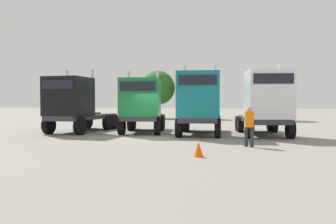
% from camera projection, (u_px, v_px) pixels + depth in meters
% --- Properties ---
extents(ground, '(200.00, 200.00, 0.00)m').
position_uv_depth(ground, '(153.00, 138.00, 18.74)').
color(ground, gray).
extents(semi_truck_black, '(2.79, 6.37, 4.19)m').
position_uv_depth(semi_truck_black, '(74.00, 104.00, 21.93)').
color(semi_truck_black, '#333338').
rests_on(semi_truck_black, ground).
extents(semi_truck_green, '(3.44, 6.01, 4.07)m').
position_uv_depth(semi_truck_green, '(142.00, 105.00, 21.57)').
color(semi_truck_green, '#333338').
rests_on(semi_truck_green, ground).
extents(semi_truck_teal, '(2.98, 6.27, 4.34)m').
position_uv_depth(semi_truck_teal, '(199.00, 103.00, 20.06)').
color(semi_truck_teal, '#333338').
rests_on(semi_truck_teal, ground).
extents(semi_truck_white, '(3.37, 6.49, 4.38)m').
position_uv_depth(semi_truck_white, '(266.00, 103.00, 19.59)').
color(semi_truck_white, '#333338').
rests_on(semi_truck_white, ground).
extents(visitor_in_hivis, '(0.54, 0.54, 1.83)m').
position_uv_depth(visitor_in_hivis, '(249.00, 123.00, 14.98)').
color(visitor_in_hivis, '#2C2C2C').
rests_on(visitor_in_hivis, ground).
extents(traffic_cone_mid, '(0.36, 0.36, 0.55)m').
position_uv_depth(traffic_cone_mid, '(199.00, 149.00, 12.20)').
color(traffic_cone_mid, '#F2590C').
rests_on(traffic_cone_mid, ground).
extents(oak_far_left, '(4.34, 4.34, 6.05)m').
position_uv_depth(oak_far_left, '(158.00, 88.00, 42.57)').
color(oak_far_left, '#4C3823').
rests_on(oak_far_left, ground).
extents(oak_far_centre, '(3.74, 3.74, 5.63)m').
position_uv_depth(oak_far_centre, '(191.00, 88.00, 41.50)').
color(oak_far_centre, '#4C3823').
rests_on(oak_far_centre, ground).
extents(oak_far_right, '(3.93, 3.93, 5.65)m').
position_uv_depth(oak_far_right, '(264.00, 88.00, 38.02)').
color(oak_far_right, '#4C3823').
rests_on(oak_far_right, ground).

